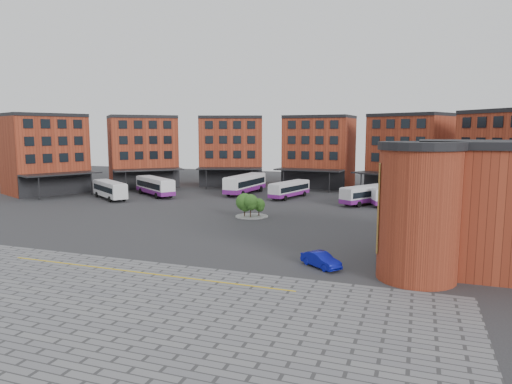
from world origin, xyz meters
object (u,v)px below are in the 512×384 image
(bus_e, at_px, (367,194))
(blue_car, at_px, (321,260))
(tree_island, at_px, (249,204))
(bus_b, at_px, (155,186))
(bus_c, at_px, (245,184))
(bus_a, at_px, (110,189))
(bus_d, at_px, (289,189))
(bus_f, at_px, (408,197))

(bus_e, xyz_separation_m, blue_car, (0.12, -35.56, -0.95))
(tree_island, height_order, bus_b, bus_b)
(bus_c, height_order, blue_car, bus_c)
(tree_island, relative_size, bus_b, 0.40)
(bus_b, bearing_deg, bus_e, -49.91)
(bus_a, bearing_deg, bus_c, -19.71)
(bus_e, bearing_deg, bus_c, -160.49)
(bus_a, bearing_deg, bus_d, -33.39)
(bus_e, xyz_separation_m, bus_f, (6.20, -1.26, 0.01))
(bus_a, bearing_deg, bus_b, -5.20)
(bus_a, xyz_separation_m, bus_e, (41.51, 9.01, -0.19))
(bus_a, height_order, bus_b, bus_b)
(bus_a, distance_m, blue_car, 49.39)
(bus_d, relative_size, blue_car, 2.64)
(bus_c, height_order, bus_e, bus_c)
(bus_b, bearing_deg, blue_car, -96.21)
(bus_d, xyz_separation_m, blue_car, (13.40, -38.08, -0.89))
(bus_c, bearing_deg, bus_f, -7.44)
(bus_c, height_order, bus_f, bus_c)
(bus_a, height_order, bus_f, bus_a)
(bus_a, height_order, bus_e, bus_a)
(bus_a, xyz_separation_m, bus_c, (19.17, 13.87, 0.10))
(bus_c, relative_size, bus_d, 1.21)
(bus_d, height_order, blue_car, bus_d)
(bus_b, height_order, blue_car, bus_b)
(bus_e, bearing_deg, bus_d, -158.95)
(bus_c, xyz_separation_m, blue_car, (22.46, -40.42, -1.24))
(bus_a, bearing_deg, bus_e, -43.36)
(bus_f, bearing_deg, bus_c, -123.68)
(bus_e, bearing_deg, tree_island, -97.43)
(bus_f, bearing_deg, blue_car, -31.63)
(bus_b, relative_size, blue_car, 2.80)
(bus_a, relative_size, bus_f, 0.95)
(bus_c, bearing_deg, tree_island, -62.79)
(bus_c, relative_size, blue_car, 3.20)
(bus_b, bearing_deg, tree_island, -84.99)
(bus_d, height_order, bus_e, bus_e)
(bus_c, relative_size, bus_e, 1.24)
(bus_b, bearing_deg, bus_f, -52.27)
(tree_island, bearing_deg, bus_e, 50.77)
(bus_b, height_order, bus_f, bus_b)
(bus_a, height_order, bus_c, bus_c)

